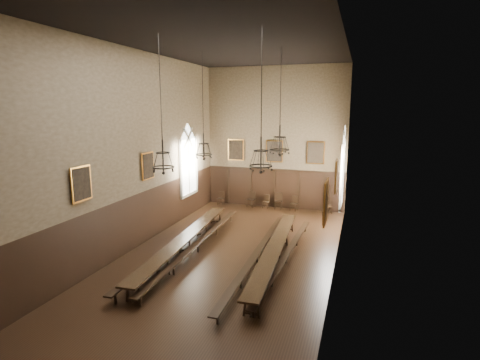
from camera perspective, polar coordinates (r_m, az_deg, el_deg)
The scene contains 32 objects.
floor at distance 16.65m, azimuth -1.94°, elevation -11.80°, with size 9.00×18.00×0.02m, color black.
ceiling at distance 15.57m, azimuth -2.16°, elevation 20.50°, with size 9.00×18.00×0.02m, color black.
wall_back at distance 24.09m, azimuth 5.36°, elevation 6.31°, with size 9.00×0.02×9.00m, color #7B674B.
wall_front at distance 7.80m, azimuth -25.45°, elevation -4.42°, with size 9.00×0.02×9.00m, color #7B674B.
wall_left at distance 17.53m, azimuth -16.07°, elevation 4.22°, with size 0.02×18.00×9.00m, color #7B674B.
wall_right at distance 14.57m, azimuth 14.89°, elevation 2.99°, with size 0.02×18.00×9.00m, color #7B674B.
wainscot_panelling at distance 16.20m, azimuth -1.96°, elevation -7.68°, with size 9.00×18.00×2.50m, color black, non-canonical shape.
table_left at distance 17.18m, azimuth -8.33°, elevation -9.74°, with size 1.38×10.02×0.78m.
table_right at distance 16.06m, azimuth 5.27°, elevation -11.25°, with size 1.22×9.55×0.74m.
bench_left_outer at distance 17.55m, azimuth -9.50°, elevation -9.62°, with size 0.85×10.69×0.48m.
bench_left_inner at distance 17.23m, azimuth -6.42°, elevation -9.94°, with size 0.62×10.62×0.48m.
bench_right_inner at distance 16.09m, azimuth 2.62°, elevation -11.43°, with size 0.52×10.47×0.47m.
bench_right_outer at distance 16.09m, azimuth 7.05°, elevation -11.61°, with size 0.63×9.55×0.43m.
chair_0 at distance 25.29m, azimuth -2.94°, elevation -3.16°, with size 0.41×0.41×0.88m.
chair_2 at distance 24.67m, azimuth 1.70°, elevation -3.41°, with size 0.55×0.55×1.04m.
chair_3 at distance 24.46m, azimuth 3.96°, elevation -3.68°, with size 0.42×0.42×0.87m.
chair_4 at distance 24.31m, azimuth 5.86°, elevation -3.67°, with size 0.50×0.50×1.04m.
chair_5 at distance 24.05m, azimuth 8.21°, elevation -3.96°, with size 0.50×0.50×0.94m.
chair_7 at distance 23.86m, azimuth 13.34°, elevation -4.33°, with size 0.46×0.46×0.87m.
chandelier_back_left at distance 18.03m, azimuth -5.56°, elevation 4.95°, with size 0.82×0.82×4.93m.
chandelier_back_right at distance 16.92m, azimuth 6.05°, elevation 5.57°, with size 0.89×0.89×4.59m.
chandelier_front_left at distance 14.22m, azimuth -11.65°, elevation 3.25°, with size 0.84×0.84×4.90m.
chandelier_front_right at distance 12.68m, azimuth 3.20°, elevation 3.62°, with size 0.80×0.80×4.66m.
portrait_back_0 at distance 24.75m, azimuth -0.64°, elevation 4.62°, with size 1.10×0.12×1.40m.
portrait_back_1 at distance 24.05m, azimuth 5.26°, elevation 4.39°, with size 1.10×0.12×1.40m.
portrait_back_2 at distance 23.61m, azimuth 11.44°, elevation 4.10°, with size 1.10×0.12×1.40m.
portrait_left_0 at distance 18.40m, azimuth -13.87°, elevation 2.11°, with size 0.12×1.00×1.30m.
portrait_left_1 at distance 14.83m, azimuth -23.02°, elevation -0.52°, with size 0.12×1.00×1.30m.
portrait_right_0 at distance 15.68m, azimuth 14.49°, elevation 0.59°, with size 0.12×1.00×1.30m.
portrait_right_1 at distance 11.29m, azimuth 12.97°, elevation -3.30°, with size 0.12×1.00×1.30m.
window_right at distance 20.17m, azimuth 15.44°, elevation 1.92°, with size 0.20×2.20×4.60m, color white, non-canonical shape.
window_left at distance 22.36m, azimuth -7.88°, elevation 3.07°, with size 0.20×2.20×4.60m, color white, non-canonical shape.
Camera 1 is at (5.27, -14.42, 6.42)m, focal length 28.00 mm.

